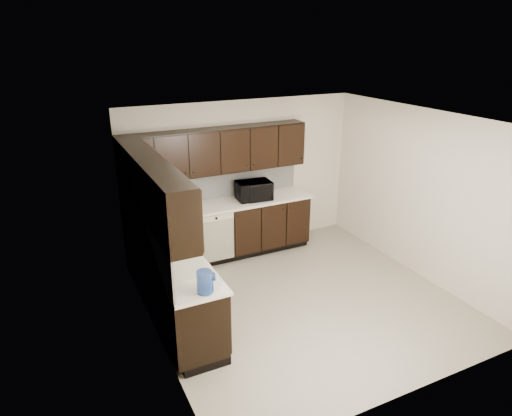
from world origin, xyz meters
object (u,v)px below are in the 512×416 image
Objects in this scene: toaster_oven at (173,203)px; sink at (181,270)px; microwave at (254,191)px; storage_bin at (168,235)px; blue_pitcher at (204,282)px.

sink is at bearing -98.78° from toaster_oven.
microwave is 1.25× the size of storage_bin.
toaster_oven is 2.44m from blue_pitcher.
sink reaches higher than toaster_oven.
storage_bin is (-1.69, -0.95, -0.07)m from microwave.
toaster_oven is 1.07m from storage_bin.
microwave reaches higher than sink.
blue_pitcher is (-0.01, -1.40, 0.04)m from storage_bin.
blue_pitcher is at bearing -120.68° from microwave.
sink is 0.73m from storage_bin.
microwave is at bearing 38.34° from blue_pitcher.
sink reaches higher than storage_bin.
microwave reaches higher than toaster_oven.
microwave is 1.37× the size of toaster_oven.
blue_pitcher is at bearing -90.33° from storage_bin.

